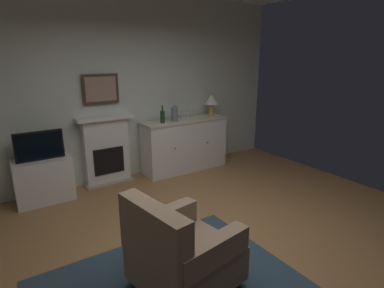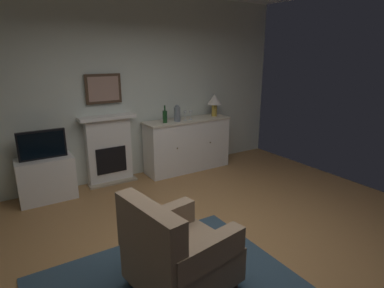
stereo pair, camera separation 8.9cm
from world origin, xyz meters
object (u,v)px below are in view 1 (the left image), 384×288
Objects in this scene: sideboard_cabinet at (185,145)px; wine_glass_center at (188,113)px; fireplace_unit at (106,150)px; table_lamp at (211,101)px; tv_set at (39,146)px; wine_glass_left at (183,113)px; armchair at (180,253)px; wine_bottle at (163,116)px; framed_picture at (101,89)px; vase_decorative at (175,113)px; tv_cabinet at (44,180)px.

sideboard_cabinet is 9.44× the size of wine_glass_center.
wine_glass_center is at bearing -9.59° from fireplace_unit.
fireplace_unit is 2.06m from table_lamp.
wine_glass_left is at bearing -1.24° from tv_set.
sideboard_cabinet is 1.69× the size of armchair.
framed_picture is at bearing 163.55° from wine_bottle.
wine_glass_center is (0.03, -0.06, 0.58)m from sideboard_cabinet.
wine_bottle is 0.23m from vase_decorative.
framed_picture reaches higher than sideboard_cabinet.
wine_glass_center is at bearing -1.22° from tv_set.
sideboard_cabinet is 2.08× the size of tv_cabinet.
wine_glass_center is 2.38m from tv_set.
vase_decorative is at bearing 60.31° from armchair.
armchair is at bearing -75.29° from tv_set.
armchair is (0.67, -2.56, -0.44)m from tv_set.
table_lamp is at bearing 0.16° from tv_set.
fireplace_unit is at bearing 170.41° from wine_glass_center.
vase_decorative is at bearing 178.09° from wine_glass_center.
framed_picture is at bearing 170.73° from sideboard_cabinet.
table_lamp is (1.94, -0.22, -0.31)m from framed_picture.
wine_glass_left is (-0.66, -0.06, -0.16)m from table_lamp.
framed_picture is 0.35× the size of sideboard_cabinet.
fireplace_unit reaches higher than tv_cabinet.
tv_set is at bearing -166.69° from framed_picture.
wine_glass_left is at bearing 179.22° from wine_glass_center.
vase_decorative is (0.23, -0.01, 0.03)m from wine_bottle.
sideboard_cabinet is at bearing -9.27° from framed_picture.
wine_glass_left reaches higher than sideboard_cabinet.
wine_glass_center is 0.59× the size of vase_decorative.
tv_set is at bearing 178.86° from vase_decorative.
tv_cabinet is at bearing 178.18° from wine_bottle.
framed_picture reaches higher than fireplace_unit.
wine_bottle reaches higher than tv_cabinet.
fireplace_unit is at bearing 9.45° from tv_cabinet.
vase_decorative is (1.13, -0.23, 0.51)m from fireplace_unit.
wine_bottle is 0.39× the size of tv_cabinet.
wine_bottle is 0.38m from wine_glass_left.
table_lamp is at bearing -0.29° from tv_cabinet.
sideboard_cabinet is (1.36, -0.22, -1.05)m from framed_picture.
wine_bottle is at bearing 178.38° from wine_glass_center.
framed_picture reaches higher than armchair.
sideboard_cabinet is 0.73m from wine_bottle.
sideboard_cabinet is at bearing -7.40° from fireplace_unit.
framed_picture is 1.37× the size of table_lamp.
wine_glass_center is at bearing -11.38° from framed_picture.
wine_bottle is (-1.04, -0.04, -0.17)m from table_lamp.
wine_bottle reaches higher than fireplace_unit.
armchair is at bearing -96.18° from framed_picture.
wine_glass_left is 0.15m from vase_decorative.
framed_picture is at bearing 168.62° from wine_glass_center.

